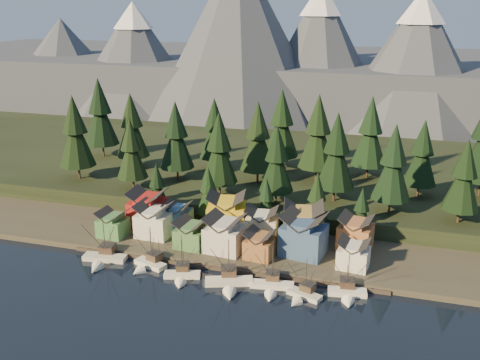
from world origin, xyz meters
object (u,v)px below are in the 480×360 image
(boat_3, at_px, (229,278))
(boat_6, at_px, (348,288))
(house_back_0, at_px, (148,207))
(boat_2, at_px, (181,271))
(boat_4, at_px, (272,282))
(house_front_1, at_px, (154,219))
(house_back_1, at_px, (178,216))
(house_front_0, at_px, (113,223))
(boat_0, at_px, (102,254))
(boat_5, at_px, (303,290))
(boat_1, at_px, (147,259))

(boat_3, bearing_deg, boat_6, -12.02)
(boat_6, xyz_separation_m, house_back_0, (-58.10, 20.53, 4.81))
(boat_2, relative_size, boat_4, 0.94)
(house_front_1, xyz_separation_m, house_back_1, (4.51, 5.36, -0.67))
(house_back_0, height_order, house_back_1, house_back_0)
(house_back_1, bearing_deg, house_front_0, -150.73)
(boat_0, height_order, boat_6, boat_0)
(boat_5, bearing_deg, house_front_0, -175.54)
(boat_2, distance_m, boat_6, 38.52)
(boat_1, height_order, boat_2, boat_1)
(boat_3, height_order, house_back_1, boat_3)
(house_front_0, relative_size, house_front_1, 0.83)
(boat_6, bearing_deg, house_front_0, 161.01)
(house_front_1, xyz_separation_m, house_back_0, (-4.62, 5.65, 0.69))
(boat_0, relative_size, boat_4, 1.12)
(boat_3, distance_m, boat_4, 9.79)
(boat_1, relative_size, house_front_1, 1.24)
(house_front_1, bearing_deg, boat_0, -112.80)
(house_front_1, distance_m, house_back_0, 7.33)
(boat_1, xyz_separation_m, boat_4, (31.66, -1.65, -0.35))
(house_front_0, xyz_separation_m, house_front_1, (10.81, 3.43, 1.06))
(boat_0, xyz_separation_m, house_front_0, (-3.65, 12.15, 2.96))
(boat_2, xyz_separation_m, boat_4, (21.53, 1.19, -0.04))
(boat_2, height_order, boat_4, boat_4)
(house_back_1, bearing_deg, house_front_1, -130.63)
(boat_0, xyz_separation_m, house_back_1, (11.67, 20.94, 3.36))
(house_front_0, relative_size, house_back_1, 0.96)
(boat_1, bearing_deg, house_back_1, 109.24)
(house_front_1, bearing_deg, boat_2, -47.91)
(boat_3, bearing_deg, boat_0, 157.00)
(boat_2, height_order, house_front_1, house_front_1)
(boat_0, distance_m, boat_6, 60.65)
(house_front_0, distance_m, house_back_0, 11.13)
(boat_4, height_order, boat_5, boat_4)
(house_front_0, bearing_deg, boat_2, -25.24)
(boat_6, relative_size, house_front_1, 1.21)
(boat_2, distance_m, house_front_1, 23.75)
(boat_4, relative_size, house_back_1, 1.40)
(boat_0, bearing_deg, house_back_1, 54.00)
(boat_5, relative_size, house_front_0, 1.34)
(boat_3, bearing_deg, house_back_0, 124.23)
(boat_5, height_order, boat_6, boat_6)
(boat_6, distance_m, house_front_1, 55.66)
(boat_0, height_order, house_back_0, house_back_0)
(boat_0, relative_size, house_back_1, 1.57)
(boat_2, relative_size, house_back_1, 1.32)
(boat_2, xyz_separation_m, boat_5, (28.94, -0.65, 0.02))
(house_front_0, height_order, house_front_1, house_front_1)
(boat_5, bearing_deg, boat_3, -161.61)
(boat_3, bearing_deg, boat_5, -20.25)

